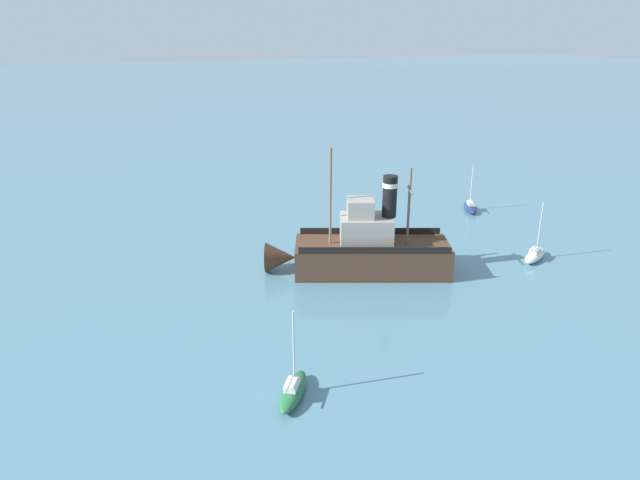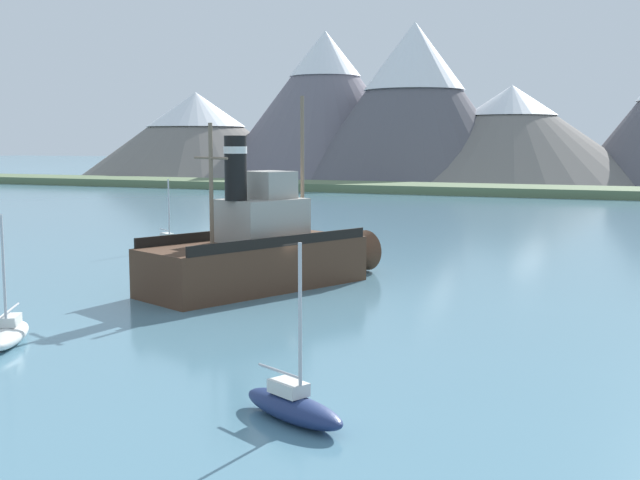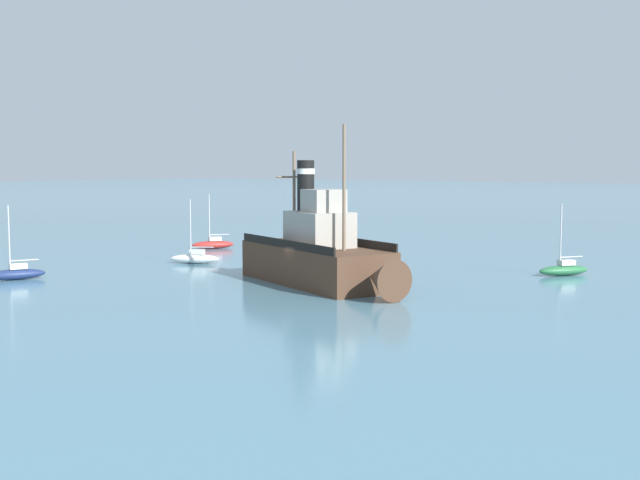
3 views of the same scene
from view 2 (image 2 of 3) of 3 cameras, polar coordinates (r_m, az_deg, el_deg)
The scene contains 7 objects.
ground_plane at distance 41.07m, azimuth -2.75°, elevation -3.53°, with size 600.00×600.00×0.00m, color teal.
mountain_ridge at distance 150.60m, azimuth 17.88°, elevation 9.03°, with size 192.22×58.28×32.33m.
shoreline_strip at distance 117.22m, azimuth 14.18°, elevation 3.44°, with size 240.00×12.00×1.20m, color #5B704C.
old_tugboat at distance 41.46m, azimuth -3.97°, elevation -0.87°, with size 8.78×14.56×9.90m.
sailboat_green at distance 57.64m, azimuth -10.76°, elevation -0.16°, with size 3.73×3.11×4.90m.
sailboat_white at distance 32.16m, azimuth -21.24°, elevation -6.19°, with size 2.82×3.85×4.90m.
sailboat_navy at distance 22.12m, azimuth -1.94°, elevation -11.68°, with size 3.90×2.65×4.90m.
Camera 2 is at (17.39, -36.44, 7.52)m, focal length 45.00 mm.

